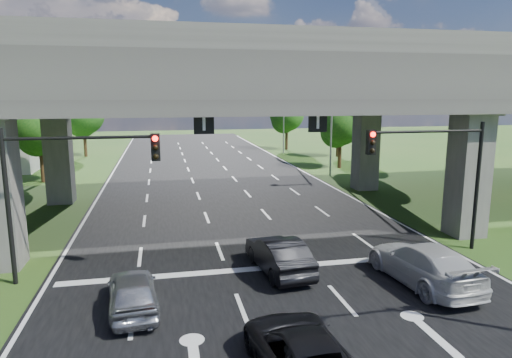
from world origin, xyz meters
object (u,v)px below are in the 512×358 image
object	(u,v)px
car_trailing	(302,353)
car_silver	(133,291)
car_dark	(279,255)
streetlight_far	(328,110)
signal_left	(67,175)
car_white	(423,264)
streetlight_beyond	(281,106)
signal_right	(438,163)

from	to	relation	value
car_trailing	car_silver	bearing A→B (deg)	-50.65
car_dark	streetlight_far	bearing A→B (deg)	-121.33
signal_left	car_silver	size ratio (longest dim) A/B	1.51
car_white	signal_left	bearing A→B (deg)	-18.00
streetlight_beyond	streetlight_far	bearing A→B (deg)	-90.00
car_silver	streetlight_far	bearing A→B (deg)	-129.34
signal_right	car_white	xyz separation A→B (m)	(-2.42, -3.18, -3.37)
signal_left	streetlight_beyond	bearing A→B (deg)	63.57
car_white	car_trailing	world-z (taller)	car_white
signal_left	car_dark	world-z (taller)	signal_left
car_trailing	car_dark	bearing A→B (deg)	-103.76
signal_left	car_silver	xyz separation A→B (m)	(2.42, -3.22, -3.48)
streetlight_beyond	car_white	world-z (taller)	streetlight_beyond
car_white	car_trailing	size ratio (longest dim) A/B	1.12
signal_right	streetlight_beyond	world-z (taller)	streetlight_beyond
car_silver	car_white	world-z (taller)	car_white
streetlight_far	car_white	world-z (taller)	streetlight_far
signal_right	car_trailing	size ratio (longest dim) A/B	1.24
car_silver	car_trailing	xyz separation A→B (m)	(4.46, -4.71, -0.01)
car_white	car_silver	bearing A→B (deg)	-4.28
signal_left	streetlight_beyond	world-z (taller)	streetlight_beyond
car_trailing	signal_right	bearing A→B (deg)	-141.91
signal_right	car_white	bearing A→B (deg)	-127.28
signal_left	car_silver	world-z (taller)	signal_left
signal_left	car_dark	size ratio (longest dim) A/B	1.35
signal_right	car_white	world-z (taller)	signal_right
car_dark	car_trailing	xyz separation A→B (m)	(-1.20, -6.99, -0.06)
signal_right	car_trailing	distance (m)	12.33
streetlight_far	car_white	bearing A→B (deg)	-101.43
streetlight_beyond	signal_right	bearing A→B (deg)	-93.61
streetlight_beyond	car_dark	xyz separation A→B (m)	(-9.84, -37.00, -5.08)
car_white	car_trailing	bearing A→B (deg)	32.35
streetlight_far	car_silver	xyz separation A→B (m)	(-15.50, -23.28, -5.14)
car_silver	car_dark	distance (m)	6.09
streetlight_beyond	car_white	size ratio (longest dim) A/B	1.84
car_silver	car_white	distance (m)	10.80
signal_left	signal_right	bearing A→B (deg)	0.00
car_white	signal_right	bearing A→B (deg)	-131.75
car_dark	car_trailing	world-z (taller)	car_dark
signal_right	car_white	size ratio (longest dim) A/B	1.11
car_white	car_trailing	xyz separation A→B (m)	(-6.34, -4.75, -0.12)
streetlight_beyond	car_silver	bearing A→B (deg)	-111.53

